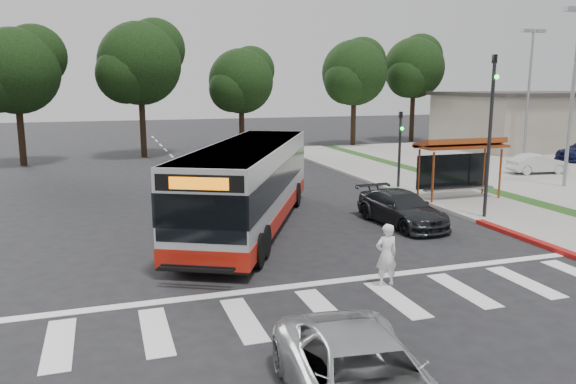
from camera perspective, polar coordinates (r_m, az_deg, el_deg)
name	(u,v)px	position (r m, az deg, el deg)	size (l,w,h in m)	color
ground	(266,252)	(18.45, -2.21, -6.07)	(140.00, 140.00, 0.00)	black
sidewalk_east	(427,188)	(30.05, 13.92, 0.40)	(4.00, 40.00, 0.12)	gray
curb_east	(393,190)	(29.04, 10.57, 0.21)	(0.30, 40.00, 0.15)	#9E9991
curb_east_red	(535,242)	(21.07, 23.77, -4.63)	(0.32, 6.00, 0.15)	maroon
commercial_building	(533,122)	(52.37, 23.66, 6.55)	(14.00, 10.00, 4.40)	#ADA391
building_roof_cap	(536,94)	(52.28, 23.86, 9.12)	(14.60, 10.60, 0.30)	#383330
crosswalk_ladder	(323,309)	(13.99, 3.60, -11.75)	(18.00, 2.60, 0.01)	silver
bus_shelter	(459,150)	(27.22, 17.01, 4.05)	(4.20, 1.60, 2.86)	#8E3B17
traffic_signal_ne_tall	(491,123)	(23.49, 19.89, 6.60)	(0.18, 0.37, 6.50)	black
traffic_signal_ne_short	(400,142)	(29.41, 11.31, 5.05)	(0.18, 0.37, 4.00)	black
lot_light_front	(575,73)	(32.40, 27.10, 10.69)	(1.90, 0.35, 9.01)	gray
lot_light_mid	(530,76)	(43.81, 23.36, 10.75)	(1.90, 0.35, 9.01)	gray
tree_ne_a	(355,72)	(49.66, 6.81, 12.04)	(6.16, 5.74, 9.30)	black
tree_ne_b	(414,67)	(54.71, 12.72, 12.30)	(6.16, 5.74, 10.02)	black
tree_north_a	(141,62)	(43.15, -14.73, 12.64)	(6.60, 6.15, 10.17)	black
tree_north_b	(242,80)	(46.33, -4.73, 11.26)	(5.72, 5.33, 8.43)	black
tree_north_c	(17,70)	(41.34, -25.84, 11.13)	(6.16, 5.74, 9.30)	black
transit_bus	(249,186)	(21.19, -3.98, 0.58)	(2.67, 12.31, 3.18)	#B8BBBD
pedestrian	(386,255)	(15.40, 9.96, -6.33)	(0.63, 0.42, 1.74)	white
dark_sedan	(402,208)	(22.14, 11.46, -1.63)	(1.84, 4.52, 1.31)	black
silver_suv_south	(364,383)	(9.60, 7.77, -18.66)	(2.24, 4.87, 1.35)	#AFB1B5
parked_car_1	(538,164)	(36.80, 24.04, 2.65)	(1.24, 3.55, 1.17)	silver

